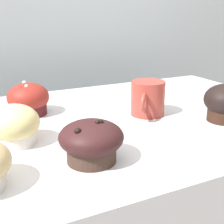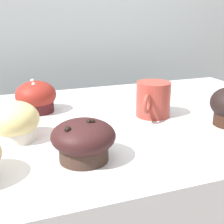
# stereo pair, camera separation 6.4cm
# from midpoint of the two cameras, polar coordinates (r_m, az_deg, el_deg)

# --- Properties ---
(wall_back) EXTENTS (3.20, 0.10, 1.80)m
(wall_back) POSITION_cam_midpoint_polar(r_m,az_deg,el_deg) (1.30, -6.96, 7.87)
(wall_back) COLOR #A8B2B7
(wall_back) RESTS_ON ground
(muffin_back_left) EXTENTS (0.10, 0.10, 0.08)m
(muffin_back_left) POSITION_cam_midpoint_polar(r_m,az_deg,el_deg) (0.80, -11.51, 2.59)
(muffin_back_left) COLOR #45171B
(muffin_back_left) RESTS_ON display_counter
(muffin_back_right) EXTENTS (0.11, 0.11, 0.08)m
(muffin_back_right) POSITION_cam_midpoint_polar(r_m,az_deg,el_deg) (0.53, -1.76, -5.19)
(muffin_back_right) COLOR #3C2921
(muffin_back_right) RESTS_ON display_counter
(muffin_back_center) EXTENTS (0.10, 0.10, 0.08)m
(muffin_back_center) POSITION_cam_midpoint_polar(r_m,az_deg,el_deg) (0.63, -14.68, -1.89)
(muffin_back_center) COLOR silver
(muffin_back_center) RESTS_ON display_counter
(coffee_cup) EXTENTS (0.10, 0.11, 0.08)m
(coffee_cup) POSITION_cam_midpoint_polar(r_m,az_deg,el_deg) (0.76, 9.94, 2.40)
(coffee_cup) COLOR #99382D
(coffee_cup) RESTS_ON display_counter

